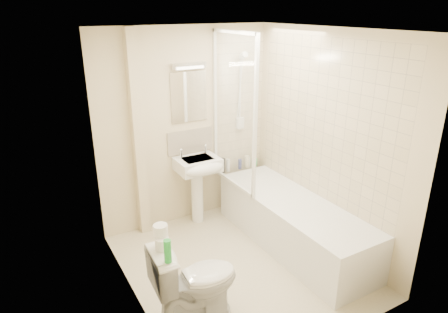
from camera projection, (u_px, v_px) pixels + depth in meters
floor at (239, 265)px, 4.25m from camera, size 2.50×2.50×0.00m
wall_back at (186, 128)px, 4.84m from camera, size 2.20×0.02×2.40m
wall_left at (128, 184)px, 3.31m from camera, size 0.02×2.50×2.40m
wall_right at (326, 142)px, 4.34m from camera, size 0.02×2.50×2.40m
ceiling at (242, 30)px, 3.40m from camera, size 2.20×2.50×0.02m
tile_back at (239, 103)px, 5.10m from camera, size 0.70×0.01×1.75m
tile_right at (324, 122)px, 4.29m from camera, size 0.01×2.10×1.75m
pipe_boxing at (138, 137)px, 4.50m from camera, size 0.12×0.12×2.40m
splashback at (190, 141)px, 4.92m from camera, size 0.60×0.02×0.30m
mirror at (189, 97)px, 4.72m from camera, size 0.46×0.01×0.60m
strip_light at (189, 66)px, 4.57m from camera, size 0.42×0.07×0.07m
bathtub at (293, 222)px, 4.53m from camera, size 0.70×2.10×0.55m
shower_screen at (233, 112)px, 4.57m from camera, size 0.04×0.92×1.80m
shower_fixture at (241, 94)px, 5.02m from camera, size 0.10×0.16×0.99m
pedestal_sink at (199, 172)px, 4.85m from camera, size 0.51×0.47×0.99m
bottle_black_a at (223, 165)px, 5.18m from camera, size 0.05×0.05×0.20m
bottle_white_a at (228, 165)px, 5.22m from camera, size 0.05×0.05×0.17m
bottle_blue at (240, 164)px, 5.31m from camera, size 0.05×0.05×0.14m
bottle_cream at (247, 161)px, 5.36m from camera, size 0.06×0.06×0.16m
bottle_white_b at (248, 162)px, 5.37m from camera, size 0.05×0.05×0.14m
bottle_green at (255, 162)px, 5.43m from camera, size 0.06×0.06×0.10m
toilet at (195, 281)px, 3.42m from camera, size 0.51×0.79×0.76m
toilet_roll_lower at (162, 244)px, 3.19m from camera, size 0.11×0.11×0.10m
toilet_roll_upper at (161, 230)px, 3.20m from camera, size 0.12×0.12×0.09m
green_bottle at (168, 251)px, 3.01m from camera, size 0.06×0.06×0.19m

